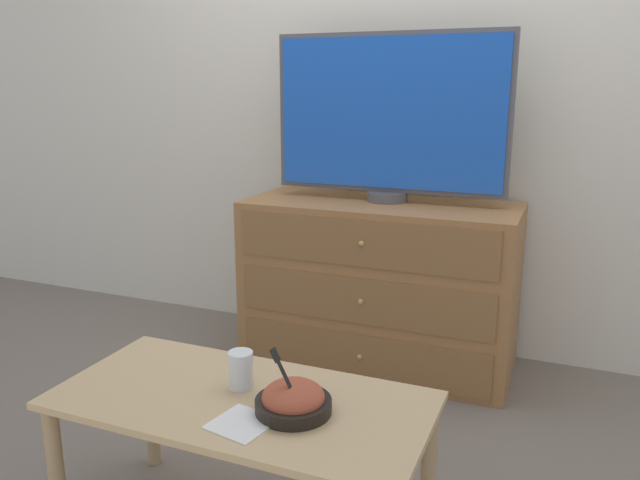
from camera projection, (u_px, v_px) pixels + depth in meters
name	position (u px, v px, depth m)	size (l,w,h in m)	color
ground_plane	(397.00, 338.00, 3.17)	(12.00, 12.00, 0.00)	#70665B
wall_back	(406.00, 74.00, 2.88)	(12.00, 0.05, 2.60)	silver
dresser	(379.00, 284.00, 2.83)	(1.20, 0.53, 0.75)	#9E6B3D
tv	(390.00, 117.00, 2.69)	(1.03, 0.18, 0.72)	#515156
coffee_table	(242.00, 419.00, 1.68)	(1.01, 0.49, 0.44)	tan
takeout_bowl	(293.00, 400.00, 1.58)	(0.20, 0.20, 0.18)	black
drink_cup	(241.00, 372.00, 1.71)	(0.07, 0.07, 0.10)	white
napkin	(242.00, 423.00, 1.53)	(0.16, 0.16, 0.00)	white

